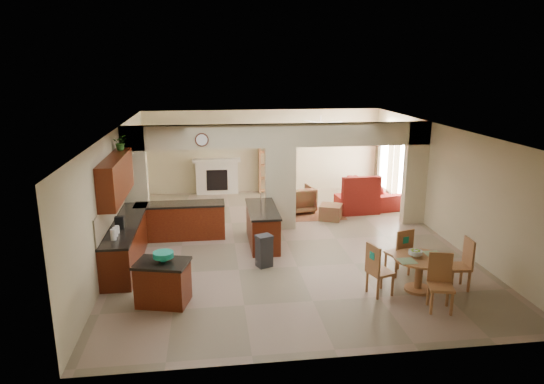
{
  "coord_description": "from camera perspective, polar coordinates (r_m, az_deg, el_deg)",
  "views": [
    {
      "loc": [
        -1.81,
        -11.23,
        4.27
      ],
      "look_at": [
        -0.31,
        0.3,
        1.2
      ],
      "focal_mm": 32.0,
      "sensor_mm": 36.0,
      "label": 1
    }
  ],
  "objects": [
    {
      "name": "drape_b_left",
      "position": [
        16.01,
        13.78,
        3.33
      ],
      "size": [
        0.1,
        0.28,
        2.3
      ],
      "primitive_type": "cube",
      "color": "#421C1A",
      "rests_on": "wall_right"
    },
    {
      "name": "dining_table",
      "position": [
        9.85,
        16.94,
        -8.56
      ],
      "size": [
        1.01,
        1.01,
        0.69
      ],
      "color": "#A56D38",
      "rests_on": "floor"
    },
    {
      "name": "ottoman",
      "position": [
        13.83,
        6.9,
        -2.36
      ],
      "size": [
        0.77,
        0.77,
        0.43
      ],
      "primitive_type": "cube",
      "rotation": [
        0.0,
        0.0,
        -0.41
      ],
      "color": "maroon",
      "rests_on": "floor"
    },
    {
      "name": "wall_front",
      "position": [
        7.09,
        8.16,
        -9.21
      ],
      "size": [
        8.0,
        0.0,
        8.0
      ],
      "primitive_type": "plane",
      "rotation": [
        -1.57,
        0.0,
        0.0
      ],
      "color": "#C1B28D",
      "rests_on": "floor"
    },
    {
      "name": "armchair",
      "position": [
        14.39,
        3.16,
        -0.85
      ],
      "size": [
        1.0,
        1.02,
        0.78
      ],
      "primitive_type": "imported",
      "rotation": [
        0.0,
        0.0,
        3.36
      ],
      "color": "maroon",
      "rests_on": "floor"
    },
    {
      "name": "fruit_bowl",
      "position": [
        9.76,
        16.51,
        -6.92
      ],
      "size": [
        0.26,
        0.26,
        0.14
      ],
      "primitive_type": "cylinder",
      "color": "#82B426",
      "rests_on": "dining_table"
    },
    {
      "name": "wall_left",
      "position": [
        11.79,
        -17.87,
        0.0
      ],
      "size": [
        0.0,
        10.0,
        10.0
      ],
      "primitive_type": "plane",
      "rotation": [
        1.57,
        0.0,
        1.57
      ],
      "color": "#C1B28D",
      "rests_on": "floor"
    },
    {
      "name": "partition_right_pier",
      "position": [
        13.71,
        16.48,
        2.12
      ],
      "size": [
        0.6,
        0.25,
        2.8
      ],
      "primitive_type": "cube",
      "color": "#C1B28D",
      "rests_on": "floor"
    },
    {
      "name": "chair_north",
      "position": [
        10.4,
        14.92,
        -6.64
      ],
      "size": [
        0.53,
        0.53,
        1.02
      ],
      "rotation": [
        0.0,
        0.0,
        3.45
      ],
      "color": "#A56D38",
      "rests_on": "floor"
    },
    {
      "name": "ceiling",
      "position": [
        11.46,
        1.76,
        7.44
      ],
      "size": [
        10.0,
        10.0,
        0.0
      ],
      "primitive_type": "plane",
      "rotation": [
        3.14,
        0.0,
        0.0
      ],
      "color": "white",
      "rests_on": "wall_back"
    },
    {
      "name": "chaise",
      "position": [
        14.69,
        9.92,
        -1.38
      ],
      "size": [
        1.19,
        0.99,
        0.46
      ],
      "primitive_type": "cube",
      "rotation": [
        0.0,
        0.0,
        0.05
      ],
      "color": "maroon",
      "rests_on": "floor"
    },
    {
      "name": "rug",
      "position": [
        14.31,
        5.09,
        -2.59
      ],
      "size": [
        1.6,
        1.3,
        0.01
      ],
      "primitive_type": "cube",
      "color": "brown",
      "rests_on": "floor"
    },
    {
      "name": "partition_left_pier",
      "position": [
        12.7,
        -15.77,
        1.19
      ],
      "size": [
        0.6,
        0.25,
        2.8
      ],
      "primitive_type": "cube",
      "color": "#C1B28D",
      "rests_on": "floor"
    },
    {
      "name": "drape_b_right",
      "position": [
        17.11,
        12.36,
        4.13
      ],
      "size": [
        0.1,
        0.28,
        2.3
      ],
      "primitive_type": "cube",
      "color": "#421C1A",
      "rests_on": "wall_right"
    },
    {
      "name": "kitchen_island",
      "position": [
        9.2,
        -12.69,
        -10.35
      ],
      "size": [
        1.08,
        0.89,
        0.81
      ],
      "rotation": [
        0.0,
        0.0,
        -0.25
      ],
      "color": "#420C07",
      "rests_on": "floor"
    },
    {
      "name": "sofa",
      "position": [
        15.75,
        11.78,
        0.1
      ],
      "size": [
        2.56,
        1.35,
        0.71
      ],
      "primitive_type": "imported",
      "rotation": [
        0.0,
        0.0,
        1.74
      ],
      "color": "maroon",
      "rests_on": "floor"
    },
    {
      "name": "teal_bowl",
      "position": [
        9.04,
        -12.65,
        -7.43
      ],
      "size": [
        0.37,
        0.37,
        0.17
      ],
      "primitive_type": "cylinder",
      "color": "#148F77",
      "rests_on": "kitchen_island"
    },
    {
      "name": "floor",
      "position": [
        12.14,
        1.65,
        -5.77
      ],
      "size": [
        10.0,
        10.0,
        0.0
      ],
      "primitive_type": "plane",
      "color": "#866F5D",
      "rests_on": "ground"
    },
    {
      "name": "partition_center_pier",
      "position": [
        12.76,
        0.99,
        0.43
      ],
      "size": [
        0.8,
        0.25,
        2.2
      ],
      "primitive_type": "cube",
      "color": "#C1B28D",
      "rests_on": "floor"
    },
    {
      "name": "shelving_unit",
      "position": [
        16.54,
        0.26,
        3.05
      ],
      "size": [
        1.0,
        0.32,
        1.8
      ],
      "primitive_type": "cube",
      "color": "#A56D38",
      "rests_on": "floor"
    },
    {
      "name": "wall_right",
      "position": [
        12.96,
        19.45,
        1.17
      ],
      "size": [
        0.0,
        10.0,
        10.0
      ],
      "primitive_type": "plane",
      "rotation": [
        1.57,
        0.0,
        -1.57
      ],
      "color": "#C1B28D",
      "rests_on": "floor"
    },
    {
      "name": "glazed_door",
      "position": [
        15.82,
        14.2,
        2.61
      ],
      "size": [
        0.02,
        0.7,
        2.1
      ],
      "primitive_type": "cube",
      "color": "white",
      "rests_on": "wall_right"
    },
    {
      "name": "kitchen_counter",
      "position": [
        11.71,
        -14.15,
        -4.62
      ],
      "size": [
        2.52,
        3.29,
        1.48
      ],
      "color": "#420C07",
      "rests_on": "floor"
    },
    {
      "name": "ceiling_fan",
      "position": [
        14.71,
        5.71,
        8.06
      ],
      "size": [
        1.0,
        1.0,
        0.1
      ],
      "primitive_type": "cylinder",
      "color": "white",
      "rests_on": "ceiling"
    },
    {
      "name": "fireplace",
      "position": [
        16.47,
        -6.49,
        1.89
      ],
      "size": [
        1.6,
        0.35,
        1.2
      ],
      "color": "beige",
      "rests_on": "floor"
    },
    {
      "name": "window_b",
      "position": [
        16.57,
        13.18,
        3.74
      ],
      "size": [
        0.02,
        0.9,
        1.9
      ],
      "primitive_type": "cube",
      "color": "white",
      "rests_on": "wall_right"
    },
    {
      "name": "chair_south",
      "position": [
        9.26,
        19.19,
        -9.7
      ],
      "size": [
        0.51,
        0.51,
        1.02
      ],
      "rotation": [
        0.0,
        0.0,
        -0.26
      ],
      "color": "#A56D38",
      "rests_on": "floor"
    },
    {
      "name": "chair_west",
      "position": [
        9.44,
        12.24,
        -8.71
      ],
      "size": [
        0.53,
        0.53,
        1.02
      ],
      "rotation": [
        0.0,
        0.0,
        1.88
      ],
      "color": "#A56D38",
      "rests_on": "floor"
    },
    {
      "name": "chair_east",
      "position": [
        10.19,
        21.5,
        -7.66
      ],
      "size": [
        0.45,
        0.45,
        1.02
      ],
      "rotation": [
        0.0,
        0.0,
        4.65
      ],
      "color": "#A56D38",
      "rests_on": "floor"
    },
    {
      "name": "wall_back",
      "position": [
        16.58,
        -1.03,
        4.84
      ],
      "size": [
        8.0,
        0.0,
        8.0
      ],
      "primitive_type": "plane",
      "rotation": [
        1.57,
        0.0,
        0.0
      ],
      "color": "#C1B28D",
      "rests_on": "floor"
    },
    {
      "name": "window_a",
      "position": [
        15.03,
        15.41,
        2.49
      ],
      "size": [
        0.02,
        0.9,
        1.9
      ],
      "primitive_type": "cube",
      "color": "white",
      "rests_on": "wall_right"
    },
    {
      "name": "plant",
      "position": [
        11.59,
        -17.39,
        5.59
      ],
      "size": [
        0.33,
        0.29,
        0.35
      ],
      "primitive_type": "imported",
      "rotation": [
        0.0,
        0.0,
        0.05
      ],
      "color": "#184412",
      "rests_on": "upper_cabinets"
    },
    {
      "name": "trash_can",
      "position": [
        10.57,
        -0.93,
        -7.08
      ],
      "size": [
        0.39,
        0.36,
        0.66
      ],
      "primitive_type": "cube",
      "rotation": [
        0.0,
        0.0,
        0.39
      ],
      "color": "#2B2B2D",
      "rests_on": "floor"
    },
    {
      "name": "wall_clock",
      "position": [
        12.21,
        -8.26,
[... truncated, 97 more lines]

